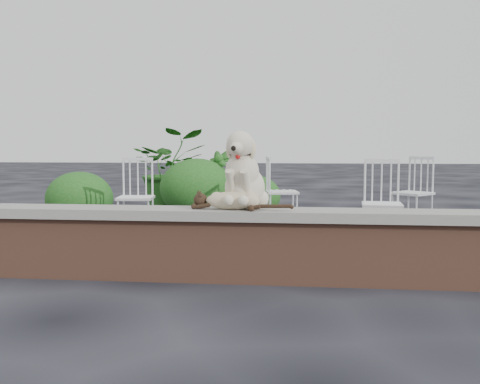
# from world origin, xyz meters

# --- Properties ---
(ground) EXTENTS (60.00, 60.00, 0.00)m
(ground) POSITION_xyz_m (0.00, 0.00, 0.00)
(ground) COLOR black
(ground) RESTS_ON ground
(brick_wall) EXTENTS (6.00, 0.30, 0.50)m
(brick_wall) POSITION_xyz_m (0.00, 0.00, 0.25)
(brick_wall) COLOR brown
(brick_wall) RESTS_ON ground
(capstone) EXTENTS (6.20, 0.40, 0.08)m
(capstone) POSITION_xyz_m (0.00, 0.00, 0.54)
(capstone) COLOR slate
(capstone) RESTS_ON brick_wall
(dog) EXTENTS (0.51, 0.61, 0.63)m
(dog) POSITION_xyz_m (-0.94, 0.11, 0.90)
(dog) COLOR beige
(dog) RESTS_ON capstone
(cat) EXTENTS (0.98, 0.40, 0.16)m
(cat) POSITION_xyz_m (-1.02, -0.04, 0.66)
(cat) COLOR tan
(cat) RESTS_ON capstone
(chair_d) EXTENTS (0.79, 0.79, 0.94)m
(chair_d) POSITION_xyz_m (1.00, 3.18, 0.47)
(chair_d) COLOR white
(chair_d) RESTS_ON ground
(chair_e) EXTENTS (0.64, 0.64, 0.94)m
(chair_e) POSITION_xyz_m (-0.74, 3.17, 0.47)
(chair_e) COLOR white
(chair_e) RESTS_ON ground
(chair_b) EXTENTS (0.61, 0.61, 0.94)m
(chair_b) POSITION_xyz_m (0.39, 1.68, 0.47)
(chair_b) COLOR white
(chair_b) RESTS_ON ground
(chair_a) EXTENTS (0.63, 0.63, 0.94)m
(chair_a) POSITION_xyz_m (-2.49, 2.13, 0.47)
(chair_a) COLOR white
(chair_a) RESTS_ON ground
(potted_plant_a) EXTENTS (1.54, 1.45, 1.37)m
(potted_plant_a) POSITION_xyz_m (-2.74, 4.84, 0.69)
(potted_plant_a) COLOR #195016
(potted_plant_a) RESTS_ON ground
(potted_plant_b) EXTENTS (0.80, 0.80, 1.02)m
(potted_plant_b) POSITION_xyz_m (-1.81, 4.37, 0.51)
(potted_plant_b) COLOR #195016
(potted_plant_b) RESTS_ON ground
(shrubbery) EXTENTS (3.30, 2.08, 0.94)m
(shrubbery) POSITION_xyz_m (-2.40, 3.93, 0.37)
(shrubbery) COLOR #195016
(shrubbery) RESTS_ON ground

